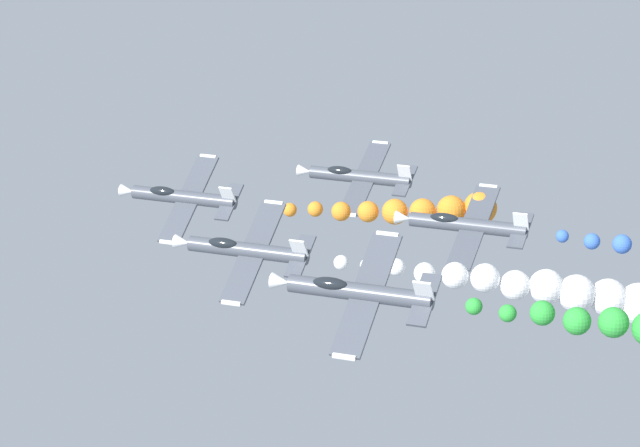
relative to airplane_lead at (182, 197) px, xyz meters
The scene contains 7 objects.
airplane_lead is the anchor object (origin of this frame).
smoke_trail_lead 19.82m from the airplane_lead, 83.38° to the right, with size 5.24×18.20×2.67m.
airplane_left_inner 16.04m from the airplane_lead, 137.49° to the right, with size 8.17×10.35×5.58m.
smoke_trail_left_inner 38.23m from the airplane_lead, 99.77° to the right, with size 10.45×28.01×5.96m.
airplane_right_inner 16.18m from the airplane_lead, 41.59° to the right, with size 8.65×10.35×4.72m.
airplane_left_outer 23.58m from the airplane_lead, 89.77° to the right, with size 8.72×10.35×4.57m.
airplane_right_outer 33.90m from the airplane_lead, 135.62° to the right, with size 8.12×10.35×5.65m.
Camera 1 is at (-96.10, -37.14, 143.90)m, focal length 82.06 mm.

